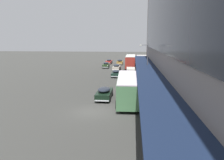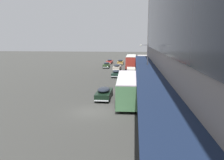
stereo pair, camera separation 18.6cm
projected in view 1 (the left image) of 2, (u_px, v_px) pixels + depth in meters
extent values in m
plane|color=#363633|center=(92.00, 112.00, 23.39)|extent=(240.00, 240.00, 0.00)
cube|color=#989392|center=(197.00, 115.00, 22.32)|extent=(10.00, 180.00, 0.15)
cube|color=slate|center=(206.00, 2.00, 20.32)|extent=(6.00, 80.00, 22.22)
cube|color=#131E37|center=(153.00, 83.00, 22.18)|extent=(3.20, 72.00, 0.24)
cube|color=#558C5A|center=(128.00, 88.00, 27.47)|extent=(2.96, 10.98, 2.65)
cube|color=black|center=(128.00, 85.00, 27.41)|extent=(2.96, 10.11, 1.17)
cube|color=silver|center=(128.00, 77.00, 27.22)|extent=(2.85, 10.97, 0.12)
cube|color=black|center=(128.00, 73.00, 32.66)|extent=(1.28, 0.11, 0.36)
cylinder|color=black|center=(119.00, 90.00, 31.40)|extent=(0.29, 1.01, 1.00)
cylinder|color=black|center=(136.00, 90.00, 31.24)|extent=(0.29, 1.01, 1.00)
cylinder|color=black|center=(117.00, 104.00, 24.45)|extent=(0.29, 1.01, 1.00)
cylinder|color=black|center=(140.00, 105.00, 24.30)|extent=(0.29, 1.01, 1.00)
cylinder|color=black|center=(117.00, 98.00, 26.96)|extent=(0.29, 1.01, 1.00)
cylinder|color=black|center=(138.00, 99.00, 26.81)|extent=(0.29, 1.01, 1.00)
cube|color=#B43228|center=(131.00, 61.00, 59.44)|extent=(2.65, 9.83, 2.96)
cube|color=black|center=(131.00, 60.00, 59.37)|extent=(2.68, 9.05, 1.30)
cube|color=silver|center=(131.00, 56.00, 59.16)|extent=(2.55, 9.83, 0.12)
cube|color=black|center=(131.00, 56.00, 64.05)|extent=(1.28, 0.07, 0.36)
cylinder|color=black|center=(126.00, 65.00, 63.07)|extent=(0.26, 1.00, 1.00)
cylinder|color=black|center=(135.00, 65.00, 62.80)|extent=(0.26, 1.00, 1.00)
cylinder|color=black|center=(125.00, 68.00, 56.84)|extent=(0.26, 1.00, 1.00)
cylinder|color=black|center=(135.00, 68.00, 56.57)|extent=(0.26, 1.00, 1.00)
cube|color=#A52620|center=(109.00, 62.00, 70.57)|extent=(1.88, 4.61, 0.74)
ellipsoid|color=#1E232D|center=(109.00, 60.00, 70.68)|extent=(1.58, 2.56, 0.51)
cube|color=silver|center=(108.00, 63.00, 68.36)|extent=(1.58, 0.20, 0.14)
cube|color=silver|center=(110.00, 62.00, 72.86)|extent=(1.58, 0.20, 0.14)
sphere|color=silver|center=(109.00, 62.00, 68.27)|extent=(0.18, 0.18, 0.18)
sphere|color=silver|center=(106.00, 62.00, 68.40)|extent=(0.18, 0.18, 0.18)
cylinder|color=black|center=(111.00, 63.00, 69.13)|extent=(0.17, 0.65, 0.64)
cylinder|color=black|center=(106.00, 63.00, 69.37)|extent=(0.17, 0.65, 0.64)
cylinder|color=black|center=(112.00, 62.00, 71.87)|extent=(0.17, 0.65, 0.64)
cylinder|color=black|center=(107.00, 62.00, 72.11)|extent=(0.17, 0.65, 0.64)
cube|color=black|center=(104.00, 94.00, 28.63)|extent=(1.84, 4.68, 0.79)
ellipsoid|color=#1E232D|center=(104.00, 89.00, 28.28)|extent=(1.62, 2.58, 0.59)
cube|color=silver|center=(107.00, 92.00, 31.01)|extent=(1.74, 0.12, 0.14)
cube|color=silver|center=(102.00, 101.00, 26.33)|extent=(1.74, 0.12, 0.14)
sphere|color=silver|center=(103.00, 90.00, 30.98)|extent=(0.18, 0.18, 0.18)
sphere|color=silver|center=(110.00, 90.00, 30.88)|extent=(0.18, 0.18, 0.18)
cylinder|color=black|center=(99.00, 93.00, 30.19)|extent=(0.14, 0.64, 0.64)
cylinder|color=black|center=(112.00, 94.00, 30.01)|extent=(0.14, 0.64, 0.64)
cylinder|color=black|center=(96.00, 99.00, 27.35)|extent=(0.14, 0.64, 0.64)
cylinder|color=black|center=(110.00, 99.00, 27.17)|extent=(0.14, 0.64, 0.64)
cube|color=#A37B35|center=(120.00, 63.00, 68.16)|extent=(1.83, 4.05, 0.79)
ellipsoid|color=#1E232D|center=(120.00, 60.00, 67.84)|extent=(1.61, 2.23, 0.64)
cube|color=silver|center=(120.00, 63.00, 70.24)|extent=(1.73, 0.12, 0.14)
cube|color=silver|center=(119.00, 64.00, 66.18)|extent=(1.73, 0.12, 0.14)
sphere|color=silver|center=(119.00, 62.00, 70.20)|extent=(0.18, 0.18, 0.18)
sphere|color=silver|center=(122.00, 62.00, 70.11)|extent=(0.18, 0.18, 0.18)
cylinder|color=black|center=(117.00, 63.00, 69.53)|extent=(0.14, 0.64, 0.64)
cylinder|color=black|center=(123.00, 63.00, 69.36)|extent=(0.14, 0.64, 0.64)
cylinder|color=black|center=(117.00, 64.00, 67.07)|extent=(0.14, 0.64, 0.64)
cylinder|color=black|center=(123.00, 64.00, 66.90)|extent=(0.14, 0.64, 0.64)
cube|color=#263B1F|center=(106.00, 65.00, 60.52)|extent=(1.90, 4.56, 0.82)
ellipsoid|color=#1E232D|center=(106.00, 63.00, 60.62)|extent=(1.61, 2.53, 0.53)
cube|color=silver|center=(105.00, 67.00, 58.31)|extent=(1.62, 0.19, 0.14)
cube|color=silver|center=(107.00, 65.00, 62.82)|extent=(1.62, 0.19, 0.14)
sphere|color=silver|center=(107.00, 66.00, 58.26)|extent=(0.18, 0.18, 0.18)
sphere|color=silver|center=(104.00, 66.00, 58.31)|extent=(0.18, 0.18, 0.18)
cylinder|color=black|center=(109.00, 67.00, 59.16)|extent=(0.17, 0.65, 0.64)
cylinder|color=black|center=(102.00, 67.00, 59.25)|extent=(0.17, 0.65, 0.64)
cylinder|color=black|center=(109.00, 66.00, 61.90)|extent=(0.17, 0.65, 0.64)
cylinder|color=black|center=(103.00, 66.00, 61.98)|extent=(0.17, 0.65, 0.64)
cube|color=#192F26|center=(116.00, 74.00, 45.74)|extent=(1.89, 4.29, 0.70)
ellipsoid|color=#1E232D|center=(116.00, 71.00, 45.43)|extent=(1.60, 2.38, 0.55)
cube|color=silver|center=(117.00, 73.00, 47.87)|extent=(1.61, 0.20, 0.14)
cube|color=silver|center=(115.00, 77.00, 43.68)|extent=(1.61, 0.20, 0.14)
sphere|color=silver|center=(115.00, 72.00, 47.86)|extent=(0.18, 0.18, 0.18)
sphere|color=silver|center=(120.00, 72.00, 47.73)|extent=(0.18, 0.18, 0.18)
cylinder|color=black|center=(113.00, 74.00, 47.18)|extent=(0.17, 0.65, 0.64)
cylinder|color=black|center=(121.00, 74.00, 46.93)|extent=(0.17, 0.65, 0.64)
cylinder|color=black|center=(111.00, 76.00, 44.64)|extent=(0.17, 0.65, 0.64)
cylinder|color=black|center=(120.00, 76.00, 44.40)|extent=(0.17, 0.65, 0.64)
cube|color=beige|center=(117.00, 68.00, 55.18)|extent=(1.91, 4.28, 0.81)
ellipsoid|color=#1E232D|center=(116.00, 65.00, 54.86)|extent=(1.60, 2.39, 0.60)
cube|color=silver|center=(118.00, 68.00, 57.32)|extent=(1.60, 0.21, 0.14)
cube|color=silver|center=(115.00, 70.00, 53.14)|extent=(1.60, 0.21, 0.14)
sphere|color=silver|center=(116.00, 67.00, 57.30)|extent=(0.18, 0.18, 0.18)
sphere|color=silver|center=(119.00, 67.00, 57.16)|extent=(0.18, 0.18, 0.18)
cylinder|color=black|center=(114.00, 68.00, 56.63)|extent=(0.18, 0.65, 0.64)
cylinder|color=black|center=(120.00, 68.00, 56.38)|extent=(0.18, 0.65, 0.64)
cylinder|color=black|center=(113.00, 70.00, 54.10)|extent=(0.18, 0.65, 0.64)
cylinder|color=black|center=(119.00, 70.00, 53.85)|extent=(0.18, 0.65, 0.64)
cube|color=slate|center=(131.00, 74.00, 44.49)|extent=(1.94, 4.37, 1.29)
cube|color=silver|center=(131.00, 70.00, 44.34)|extent=(1.90, 4.29, 0.83)
cube|color=black|center=(131.00, 71.00, 44.36)|extent=(1.96, 3.94, 0.41)
ellipsoid|color=slate|center=(131.00, 72.00, 46.52)|extent=(1.63, 0.67, 1.11)
cylinder|color=black|center=(126.00, 75.00, 45.84)|extent=(0.19, 0.65, 0.64)
cylinder|color=black|center=(135.00, 75.00, 45.75)|extent=(0.19, 0.65, 0.64)
cylinder|color=black|center=(127.00, 77.00, 43.39)|extent=(0.19, 0.65, 0.64)
cylinder|color=black|center=(135.00, 77.00, 43.30)|extent=(0.19, 0.65, 0.64)
cylinder|color=black|center=(156.00, 109.00, 22.62)|extent=(0.16, 0.16, 0.85)
cylinder|color=black|center=(155.00, 109.00, 22.64)|extent=(0.16, 0.16, 0.85)
cube|color=black|center=(156.00, 102.00, 22.49)|extent=(0.40, 0.24, 0.70)
cylinder|color=black|center=(158.00, 101.00, 22.46)|extent=(0.10, 0.10, 0.63)
cylinder|color=black|center=(153.00, 101.00, 22.51)|extent=(0.10, 0.10, 0.63)
sphere|color=tan|center=(156.00, 97.00, 22.41)|extent=(0.22, 0.22, 0.22)
cylinder|color=black|center=(156.00, 96.00, 22.39)|extent=(0.33, 0.33, 0.02)
cylinder|color=black|center=(156.00, 96.00, 22.38)|extent=(0.21, 0.21, 0.12)
cylinder|color=#4C4C51|center=(147.00, 64.00, 36.99)|extent=(0.16, 0.16, 6.72)
cylinder|color=#4C4C51|center=(144.00, 45.00, 36.46)|extent=(1.20, 0.10, 0.10)
ellipsoid|color=silver|center=(141.00, 45.00, 36.53)|extent=(0.44, 0.28, 0.20)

